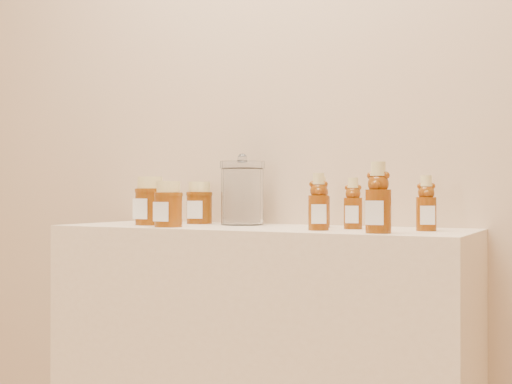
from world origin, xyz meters
The scene contains 11 objects.
wall_back centered at (0.00, 1.75, 1.35)m, with size 3.50×0.02×2.70m, color tan.
display_table centered at (0.00, 1.55, 0.45)m, with size 1.20×0.40×0.90m, color beige.
bear_bottle_back_left centered at (0.17, 1.61, 0.98)m, with size 0.06×0.06×0.16m, color #612A07, non-canonical shape.
bear_bottle_back_mid centered at (0.28, 1.57, 0.98)m, with size 0.05×0.05×0.16m, color #612A07, non-canonical shape.
bear_bottle_back_right centered at (0.48, 1.57, 0.98)m, with size 0.05×0.05×0.16m, color #612A07, non-canonical shape.
bear_bottle_front_left centered at (0.22, 1.47, 0.98)m, with size 0.06×0.06×0.17m, color #612A07, non-canonical shape.
bear_bottle_front_right centered at (0.40, 1.42, 1.00)m, with size 0.07×0.07×0.19m, color #612A07, non-canonical shape.
honey_jar_left centered at (-0.35, 1.51, 0.97)m, with size 0.09×0.09×0.15m, color #612A07, non-canonical shape.
honey_jar_back centered at (-0.26, 1.65, 0.97)m, with size 0.09×0.09×0.13m, color #612A07, non-canonical shape.
honey_jar_front centered at (-0.22, 1.43, 0.97)m, with size 0.08×0.08×0.13m, color #612A07, non-canonical shape.
glass_canister centered at (-0.10, 1.64, 1.01)m, with size 0.14×0.14×0.21m, color white, non-canonical shape.
Camera 1 is at (0.86, -0.07, 0.99)m, focal length 45.00 mm.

